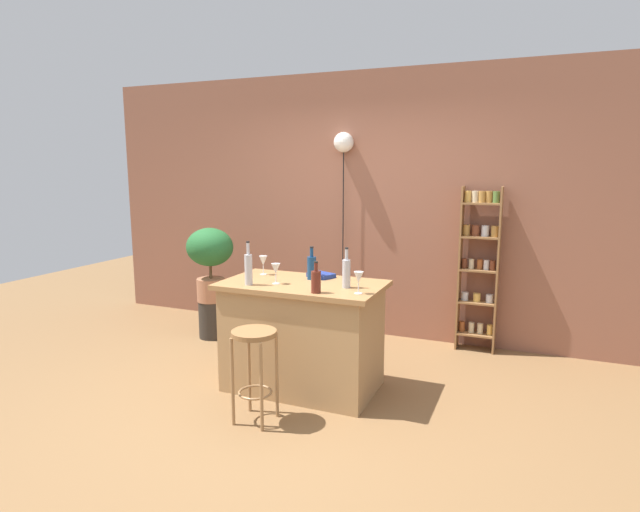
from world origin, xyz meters
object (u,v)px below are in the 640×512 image
object	(u,v)px
plant_stool	(212,319)
wine_glass_center	(359,278)
bottle_olive_oil	(312,267)
cookbook	(321,275)
pendant_globe_light	(344,145)
bottle_vinegar	(346,273)
potted_plant	(210,255)
bottle_wine_red	(249,268)
wine_glass_left	(263,261)
wine_glass_right	(276,269)
bottle_soda_blue	(316,281)
spice_shelf	(479,264)
bar_stool	(254,355)

from	to	relation	value
plant_stool	wine_glass_center	size ratio (longest dim) A/B	2.45
bottle_olive_oil	wine_glass_center	xyz separation A→B (m)	(0.52, -0.32, 0.01)
cookbook	wine_glass_center	bearing A→B (deg)	-18.24
wine_glass_center	pendant_globe_light	distance (m)	2.14
wine_glass_center	pendant_globe_light	size ratio (longest dim) A/B	0.08
bottle_olive_oil	cookbook	distance (m)	0.14
cookbook	bottle_vinegar	bearing A→B (deg)	-16.98
potted_plant	bottle_wine_red	bearing A→B (deg)	-44.09
wine_glass_left	wine_glass_right	distance (m)	0.39
bottle_wine_red	bottle_soda_blue	bearing A→B (deg)	-3.88
bottle_vinegar	pendant_globe_light	size ratio (longest dim) A/B	0.14
spice_shelf	wine_glass_left	xyz separation A→B (m)	(-1.66, -1.33, 0.13)
bottle_olive_oil	bottle_vinegar	distance (m)	0.41
plant_stool	wine_glass_center	distance (m)	2.35
potted_plant	wine_glass_right	bearing A→B (deg)	-36.39
wine_glass_right	bottle_vinegar	bearing A→B (deg)	8.53
plant_stool	wine_glass_right	distance (m)	1.76
bottle_olive_oil	bottle_vinegar	xyz separation A→B (m)	(0.37, -0.18, 0.02)
plant_stool	potted_plant	world-z (taller)	potted_plant
bottle_olive_oil	pendant_globe_light	bearing A→B (deg)	99.54
wine_glass_center	plant_stool	bearing A→B (deg)	153.39
pendant_globe_light	bar_stool	bearing A→B (deg)	-86.27
spice_shelf	bottle_soda_blue	world-z (taller)	spice_shelf
bar_stool	bottle_olive_oil	bearing A→B (deg)	83.64
cookbook	pendant_globe_light	xyz separation A→B (m)	(-0.28, 1.29, 1.13)
bottle_vinegar	wine_glass_right	bearing A→B (deg)	-171.47
spice_shelf	bottle_soda_blue	bearing A→B (deg)	-119.07
bottle_vinegar	bottle_soda_blue	world-z (taller)	bottle_vinegar
bottle_olive_oil	plant_stool	bearing A→B (deg)	155.51
wine_glass_left	cookbook	world-z (taller)	wine_glass_left
bottle_soda_blue	potted_plant	bearing A→B (deg)	147.03
wine_glass_left	pendant_globe_light	bearing A→B (deg)	80.52
plant_stool	pendant_globe_light	size ratio (longest dim) A/B	0.19
plant_stool	bottle_wine_red	world-z (taller)	bottle_wine_red
bar_stool	bottle_soda_blue	xyz separation A→B (m)	(0.31, 0.39, 0.48)
spice_shelf	wine_glass_center	xyz separation A→B (m)	(-0.68, -1.67, 0.13)
bottle_wine_red	plant_stool	bearing A→B (deg)	135.91
spice_shelf	cookbook	bearing A→B (deg)	-133.03
spice_shelf	plant_stool	bearing A→B (deg)	-165.60
bar_stool	wine_glass_left	xyz separation A→B (m)	(-0.37, 0.83, 0.51)
bottle_vinegar	wine_glass_right	size ratio (longest dim) A/B	1.91
cookbook	wine_glass_left	bearing A→B (deg)	-146.41
bar_stool	spice_shelf	size ratio (longest dim) A/B	0.42
spice_shelf	cookbook	world-z (taller)	spice_shelf
bar_stool	bottle_wine_red	xyz separation A→B (m)	(-0.29, 0.43, 0.52)
bar_stool	bottle_vinegar	size ratio (longest dim) A/B	2.15
spice_shelf	wine_glass_left	distance (m)	2.13
potted_plant	bottle_olive_oil	xyz separation A→B (m)	(1.45, -0.66, 0.10)
spice_shelf	bottle_olive_oil	bearing A→B (deg)	-131.77
spice_shelf	wine_glass_center	size ratio (longest dim) A/B	9.92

